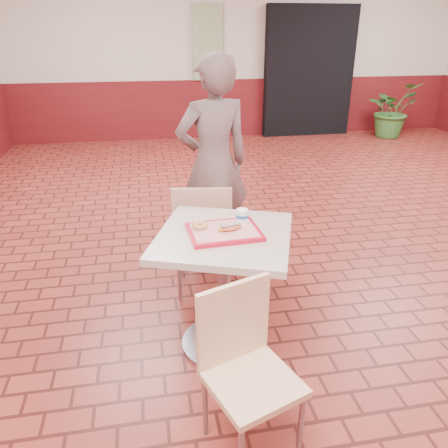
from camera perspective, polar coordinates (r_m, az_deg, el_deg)
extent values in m
cube|color=maroon|center=(3.85, 18.35, -5.42)|extent=(8.00, 10.00, 0.01)
cube|color=beige|center=(8.10, 2.35, 21.92)|extent=(8.00, 0.01, 3.00)
cube|color=#561013|center=(8.18, 2.26, 14.91)|extent=(8.00, 0.04, 1.00)
cube|color=black|center=(8.36, 11.01, 18.85)|extent=(1.60, 0.22, 2.20)
cube|color=gray|center=(7.93, -2.12, 22.60)|extent=(0.50, 0.03, 1.20)
cube|color=#B9A895|center=(2.45, 0.00, -1.71)|extent=(0.73, 0.73, 0.04)
cylinder|color=gray|center=(2.65, 0.00, -9.25)|extent=(0.08, 0.08, 0.73)
cylinder|color=gray|center=(2.86, 0.00, -15.14)|extent=(0.53, 0.53, 0.03)
cube|color=#E9BB8B|center=(2.07, 3.80, -20.00)|extent=(0.48, 0.48, 0.04)
cube|color=#E9BB8B|center=(2.04, 1.26, -12.68)|extent=(0.36, 0.15, 0.41)
cylinder|color=gray|center=(2.20, 9.99, -24.52)|extent=(0.03, 0.03, 0.36)
cylinder|color=gray|center=(2.25, -2.47, -22.65)|extent=(0.03, 0.03, 0.36)
cylinder|color=gray|center=(2.37, 4.78, -19.74)|extent=(0.03, 0.03, 0.36)
cube|color=tan|center=(3.21, -2.74, -1.95)|extent=(0.46, 0.46, 0.04)
cube|color=tan|center=(2.95, -2.88, 0.65)|extent=(0.40, 0.09, 0.44)
cylinder|color=gray|center=(3.46, 0.22, -3.85)|extent=(0.03, 0.03, 0.39)
cylinder|color=gray|center=(3.47, -5.47, -3.91)|extent=(0.03, 0.03, 0.39)
cylinder|color=gray|center=(3.17, 0.43, -6.78)|extent=(0.03, 0.03, 0.39)
cylinder|color=gray|center=(3.17, -5.83, -6.84)|extent=(0.03, 0.03, 0.39)
imported|color=#695551|center=(3.50, -1.39, 7.85)|extent=(0.68, 0.52, 1.68)
cube|color=#B60D21|center=(2.44, 0.00, -1.05)|extent=(0.40, 0.31, 0.02)
cube|color=#E18585|center=(2.44, 0.00, -0.79)|extent=(0.35, 0.26, 0.00)
torus|color=#CF874B|center=(2.46, -3.17, -0.19)|extent=(0.10, 0.10, 0.03)
ellipsoid|color=#D66E3E|center=(2.43, 0.81, -0.39)|extent=(0.14, 0.09, 0.04)
cube|color=white|center=(2.42, 0.81, 0.05)|extent=(0.13, 0.08, 0.01)
ellipsoid|color=orange|center=(2.41, -0.44, -0.79)|extent=(0.03, 0.03, 0.02)
cylinder|color=white|center=(2.50, 2.38, 1.01)|extent=(0.07, 0.07, 0.09)
cylinder|color=blue|center=(2.50, 2.38, 1.10)|extent=(0.07, 0.07, 0.02)
imported|color=#316C2B|center=(8.63, 21.06, 13.75)|extent=(1.07, 1.00, 0.97)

